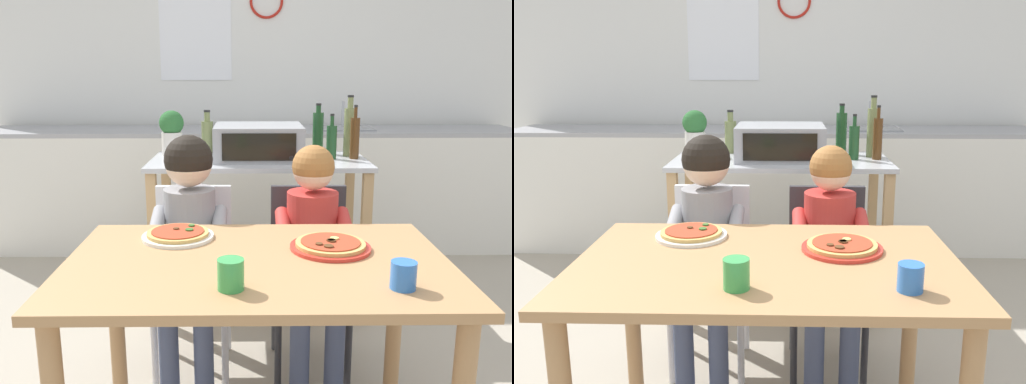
% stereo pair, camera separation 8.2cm
% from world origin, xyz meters
% --- Properties ---
extents(ground_plane, '(11.00, 11.00, 0.00)m').
position_xyz_m(ground_plane, '(0.00, 1.10, 0.00)').
color(ground_plane, '#A89E8C').
extents(back_wall_tiled, '(4.45, 0.14, 2.70)m').
position_xyz_m(back_wall_tiled, '(-0.00, 2.81, 1.35)').
color(back_wall_tiled, white).
rests_on(back_wall_tiled, ground).
extents(kitchen_counter, '(4.00, 0.60, 1.10)m').
position_xyz_m(kitchen_counter, '(0.00, 2.40, 0.45)').
color(kitchen_counter, silver).
rests_on(kitchen_counter, ground).
extents(kitchen_island_cart, '(1.19, 0.57, 0.85)m').
position_xyz_m(kitchen_island_cart, '(0.03, 1.30, 0.57)').
color(kitchen_island_cart, '#B7BABF').
rests_on(kitchen_island_cart, ground).
extents(toaster_oven, '(0.48, 0.41, 0.19)m').
position_xyz_m(toaster_oven, '(0.03, 1.32, 0.95)').
color(toaster_oven, '#999BA0').
rests_on(toaster_oven, kitchen_island_cart).
extents(bottle_clear_vinegar, '(0.06, 0.06, 0.25)m').
position_xyz_m(bottle_clear_vinegar, '(0.43, 1.31, 0.95)').
color(bottle_clear_vinegar, '#1E4723').
rests_on(bottle_clear_vinegar, kitchen_island_cart).
extents(bottle_tall_green_wine, '(0.06, 0.06, 0.34)m').
position_xyz_m(bottle_tall_green_wine, '(0.54, 1.41, 1.00)').
color(bottle_tall_green_wine, olive).
rests_on(bottle_tall_green_wine, kitchen_island_cart).
extents(bottle_dark_olive_oil, '(0.05, 0.05, 0.29)m').
position_xyz_m(bottle_dark_olive_oil, '(0.56, 1.32, 0.97)').
color(bottle_dark_olive_oil, '#4C2D14').
rests_on(bottle_dark_olive_oil, kitchen_island_cart).
extents(bottle_slim_sauce, '(0.07, 0.07, 0.25)m').
position_xyz_m(bottle_slim_sauce, '(-0.27, 1.53, 0.96)').
color(bottle_slim_sauce, olive).
rests_on(bottle_slim_sauce, kitchen_island_cart).
extents(bottle_brown_beer, '(0.06, 0.06, 0.29)m').
position_xyz_m(bottle_brown_beer, '(0.38, 1.52, 0.98)').
color(bottle_brown_beer, '#1E4723').
rests_on(bottle_brown_beer, kitchen_island_cart).
extents(potted_herb_plant, '(0.14, 0.14, 0.26)m').
position_xyz_m(potted_herb_plant, '(-0.46, 1.44, 0.99)').
color(potted_herb_plant, beige).
rests_on(potted_herb_plant, kitchen_island_cart).
extents(dining_table, '(1.21, 0.78, 0.75)m').
position_xyz_m(dining_table, '(0.00, 0.00, 0.63)').
color(dining_table, '#AD7F51').
rests_on(dining_table, ground).
extents(dining_chair_left, '(0.36, 0.36, 0.81)m').
position_xyz_m(dining_chair_left, '(-0.28, 0.68, 0.48)').
color(dining_chair_left, silver).
rests_on(dining_chair_left, ground).
extents(dining_chair_right, '(0.36, 0.36, 0.81)m').
position_xyz_m(dining_chair_right, '(0.25, 0.67, 0.48)').
color(dining_chair_right, '#333338').
rests_on(dining_chair_right, ground).
extents(child_in_grey_shirt, '(0.32, 0.42, 1.05)m').
position_xyz_m(child_in_grey_shirt, '(-0.28, 0.56, 0.69)').
color(child_in_grey_shirt, '#424C6B').
rests_on(child_in_grey_shirt, ground).
extents(child_in_red_shirt, '(0.32, 0.42, 1.01)m').
position_xyz_m(child_in_red_shirt, '(0.25, 0.55, 0.65)').
color(child_in_red_shirt, '#424C6B').
rests_on(child_in_red_shirt, ground).
extents(pizza_plate_white, '(0.25, 0.25, 0.03)m').
position_xyz_m(pizza_plate_white, '(-0.28, 0.22, 0.76)').
color(pizza_plate_white, white).
rests_on(pizza_plate_white, dining_table).
extents(pizza_plate_red_rimmed, '(0.27, 0.27, 0.03)m').
position_xyz_m(pizza_plate_red_rimmed, '(0.25, 0.10, 0.76)').
color(pizza_plate_red_rimmed, red).
rests_on(pizza_plate_red_rimmed, dining_table).
extents(drinking_cup_green, '(0.07, 0.07, 0.09)m').
position_xyz_m(drinking_cup_green, '(-0.08, -0.23, 0.79)').
color(drinking_cup_green, green).
rests_on(drinking_cup_green, dining_table).
extents(drinking_cup_blue, '(0.07, 0.07, 0.08)m').
position_xyz_m(drinking_cup_blue, '(0.40, -0.23, 0.79)').
color(drinking_cup_blue, blue).
rests_on(drinking_cup_blue, dining_table).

